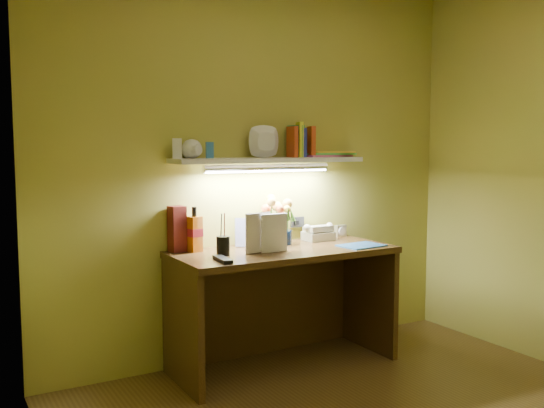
{
  "coord_description": "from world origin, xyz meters",
  "views": [
    {
      "loc": [
        -1.92,
        -1.99,
        1.4
      ],
      "look_at": [
        0.0,
        1.35,
        1.02
      ],
      "focal_mm": 40.0,
      "sensor_mm": 36.0,
      "label": 1
    }
  ],
  "objects_px": {
    "desk": "(284,308)",
    "whisky_bottle": "(194,229)",
    "flower_bouquet": "(278,220)",
    "telephone": "(318,232)",
    "desk_clock": "(340,231)"
  },
  "relations": [
    {
      "from": "whisky_bottle",
      "to": "telephone",
      "type": "bearing_deg",
      "value": -0.85
    },
    {
      "from": "telephone",
      "to": "desk_clock",
      "type": "xyz_separation_m",
      "value": [
        0.23,
        0.07,
        -0.02
      ]
    },
    {
      "from": "whisky_bottle",
      "to": "flower_bouquet",
      "type": "bearing_deg",
      "value": -0.62
    },
    {
      "from": "desk",
      "to": "whisky_bottle",
      "type": "height_order",
      "value": "whisky_bottle"
    },
    {
      "from": "flower_bouquet",
      "to": "desk_clock",
      "type": "height_order",
      "value": "flower_bouquet"
    },
    {
      "from": "desk",
      "to": "flower_bouquet",
      "type": "xyz_separation_m",
      "value": [
        0.07,
        0.19,
        0.53
      ]
    },
    {
      "from": "telephone",
      "to": "desk_clock",
      "type": "distance_m",
      "value": 0.24
    },
    {
      "from": "desk",
      "to": "flower_bouquet",
      "type": "distance_m",
      "value": 0.57
    },
    {
      "from": "telephone",
      "to": "desk",
      "type": "bearing_deg",
      "value": -154.08
    },
    {
      "from": "desk",
      "to": "flower_bouquet",
      "type": "height_order",
      "value": "flower_bouquet"
    },
    {
      "from": "flower_bouquet",
      "to": "whisky_bottle",
      "type": "height_order",
      "value": "flower_bouquet"
    },
    {
      "from": "desk_clock",
      "to": "whisky_bottle",
      "type": "bearing_deg",
      "value": -178.06
    },
    {
      "from": "desk",
      "to": "telephone",
      "type": "relative_size",
      "value": 7.28
    },
    {
      "from": "whisky_bottle",
      "to": "desk_clock",
      "type": "bearing_deg",
      "value": 2.63
    },
    {
      "from": "flower_bouquet",
      "to": "desk_clock",
      "type": "bearing_deg",
      "value": 6.1
    }
  ]
}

